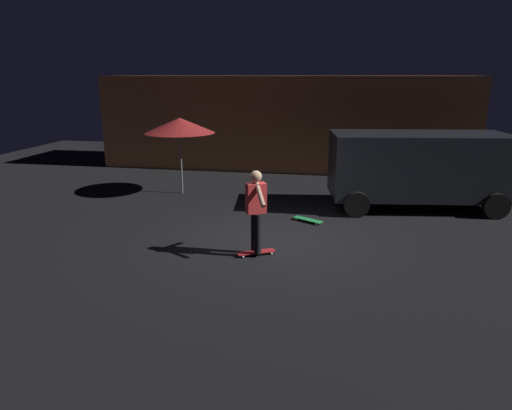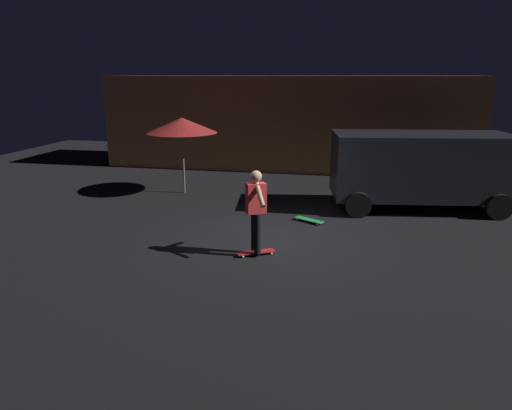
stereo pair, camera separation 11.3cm
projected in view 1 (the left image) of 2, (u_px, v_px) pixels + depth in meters
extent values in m
plane|color=black|center=(271.00, 241.00, 10.37)|extent=(28.00, 28.00, 0.00)
cube|color=#C67A47|center=(286.00, 121.00, 18.69)|extent=(13.89, 3.65, 3.49)
cube|color=black|center=(418.00, 165.00, 12.68)|extent=(4.83, 2.55, 1.70)
cube|color=black|center=(506.00, 153.00, 12.49)|extent=(0.32, 1.74, 0.64)
cylinder|color=black|center=(466.00, 188.00, 13.79)|extent=(0.69, 0.31, 0.66)
cylinder|color=black|center=(496.00, 206.00, 11.88)|extent=(0.69, 0.31, 0.66)
cylinder|color=black|center=(346.00, 187.00, 13.94)|extent=(0.69, 0.31, 0.66)
cylinder|color=black|center=(356.00, 204.00, 12.03)|extent=(0.69, 0.31, 0.66)
cylinder|color=slate|center=(181.00, 158.00, 14.26)|extent=(0.05, 0.05, 2.20)
cone|color=#A52626|center=(180.00, 125.00, 14.00)|extent=(2.10, 2.10, 0.45)
cube|color=#AD1E23|center=(256.00, 252.00, 9.54)|extent=(0.78, 0.55, 0.02)
sphere|color=silver|center=(269.00, 251.00, 9.72)|extent=(0.05, 0.05, 0.05)
sphere|color=silver|center=(271.00, 253.00, 9.56)|extent=(0.05, 0.05, 0.05)
sphere|color=silver|center=(241.00, 254.00, 9.54)|extent=(0.05, 0.05, 0.05)
sphere|color=silver|center=(243.00, 257.00, 9.39)|extent=(0.05, 0.05, 0.05)
cube|color=green|center=(308.00, 220.00, 11.68)|extent=(0.78, 0.56, 0.02)
sphere|color=silver|center=(296.00, 219.00, 11.82)|extent=(0.05, 0.05, 0.05)
sphere|color=silver|center=(300.00, 218.00, 11.94)|extent=(0.05, 0.05, 0.05)
sphere|color=silver|center=(316.00, 224.00, 11.44)|extent=(0.05, 0.05, 0.05)
sphere|color=silver|center=(320.00, 222.00, 11.56)|extent=(0.05, 0.05, 0.05)
cylinder|color=black|center=(254.00, 231.00, 9.53)|extent=(0.14, 0.14, 0.82)
cylinder|color=black|center=(258.00, 234.00, 9.33)|extent=(0.14, 0.14, 0.82)
cube|color=red|center=(256.00, 198.00, 9.24)|extent=(0.44, 0.37, 0.60)
sphere|color=tan|center=(256.00, 176.00, 9.13)|extent=(0.23, 0.23, 0.23)
cylinder|color=tan|center=(253.00, 188.00, 9.41)|extent=(0.34, 0.52, 0.46)
cylinder|color=tan|center=(259.00, 193.00, 9.00)|extent=(0.34, 0.52, 0.46)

